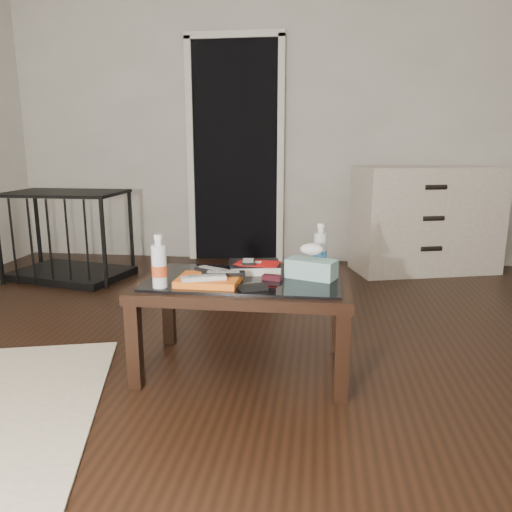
{
  "coord_description": "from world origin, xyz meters",
  "views": [
    {
      "loc": [
        0.39,
        -2.17,
        1.09
      ],
      "look_at": [
        0.08,
        0.2,
        0.55
      ],
      "focal_mm": 35.0,
      "sensor_mm": 36.0,
      "label": 1
    }
  ],
  "objects": [
    {
      "name": "ground",
      "position": [
        0.0,
        0.0,
        0.0
      ],
      "size": [
        5.0,
        5.0,
        0.0
      ],
      "primitive_type": "plane",
      "color": "black",
      "rests_on": "ground"
    },
    {
      "name": "room_shell",
      "position": [
        0.0,
        0.0,
        1.62
      ],
      "size": [
        5.0,
        5.0,
        5.0
      ],
      "color": "beige",
      "rests_on": "ground"
    },
    {
      "name": "doorway",
      "position": [
        -0.4,
        2.47,
        1.02
      ],
      "size": [
        0.9,
        0.08,
        2.07
      ],
      "color": "black",
      "rests_on": "ground"
    },
    {
      "name": "coffee_table",
      "position": [
        0.04,
        0.1,
        0.4
      ],
      "size": [
        1.0,
        0.6,
        0.46
      ],
      "color": "black",
      "rests_on": "ground"
    },
    {
      "name": "dresser",
      "position": [
        1.3,
        2.23,
        0.45
      ],
      "size": [
        1.29,
        0.82,
        0.9
      ],
      "rotation": [
        0.0,
        0.0,
        0.29
      ],
      "color": "silver",
      "rests_on": "ground"
    },
    {
      "name": "pet_crate",
      "position": [
        -1.65,
        1.63,
        0.23
      ],
      "size": [
        1.01,
        0.78,
        0.71
      ],
      "rotation": [
        0.0,
        0.0,
        -0.21
      ],
      "color": "black",
      "rests_on": "ground"
    },
    {
      "name": "magazines",
      "position": [
        -0.11,
        -0.01,
        0.48
      ],
      "size": [
        0.29,
        0.22,
        0.03
      ],
      "primitive_type": "cube",
      "rotation": [
        0.0,
        0.0,
        -0.03
      ],
      "color": "orange",
      "rests_on": "coffee_table"
    },
    {
      "name": "remote_silver",
      "position": [
        -0.12,
        -0.06,
        0.5
      ],
      "size": [
        0.2,
        0.12,
        0.02
      ],
      "primitive_type": "cube",
      "rotation": [
        0.0,
        0.0,
        0.36
      ],
      "color": "silver",
      "rests_on": "magazines"
    },
    {
      "name": "remote_black_front",
      "position": [
        -0.05,
        0.03,
        0.5
      ],
      "size": [
        0.21,
        0.09,
        0.02
      ],
      "primitive_type": "cube",
      "rotation": [
        0.0,
        0.0,
        0.19
      ],
      "color": "black",
      "rests_on": "magazines"
    },
    {
      "name": "remote_black_back",
      "position": [
        -0.1,
        0.08,
        0.5
      ],
      "size": [
        0.2,
        0.14,
        0.02
      ],
      "primitive_type": "cube",
      "rotation": [
        0.0,
        0.0,
        -0.48
      ],
      "color": "black",
      "rests_on": "magazines"
    },
    {
      "name": "textbook",
      "position": [
        0.07,
        0.24,
        0.48
      ],
      "size": [
        0.28,
        0.24,
        0.05
      ],
      "primitive_type": "cube",
      "rotation": [
        0.0,
        0.0,
        0.19
      ],
      "color": "black",
      "rests_on": "coffee_table"
    },
    {
      "name": "dvd_mailers",
      "position": [
        0.08,
        0.22,
        0.51
      ],
      "size": [
        0.22,
        0.18,
        0.01
      ],
      "primitive_type": "cube",
      "rotation": [
        0.0,
        0.0,
        -0.23
      ],
      "color": "#B10C0B",
      "rests_on": "textbook"
    },
    {
      "name": "ipod",
      "position": [
        0.05,
        0.19,
        0.52
      ],
      "size": [
        0.07,
        0.11,
        0.02
      ],
      "primitive_type": "cube",
      "rotation": [
        0.0,
        0.0,
        0.1
      ],
      "color": "black",
      "rests_on": "dvd_mailers"
    },
    {
      "name": "flip_phone",
      "position": [
        0.17,
        0.09,
        0.47
      ],
      "size": [
        0.1,
        0.06,
        0.02
      ],
      "primitive_type": "cube",
      "rotation": [
        0.0,
        0.0,
        -0.2
      ],
      "color": "black",
      "rests_on": "coffee_table"
    },
    {
      "name": "wallet",
      "position": [
        0.11,
        -0.08,
        0.47
      ],
      "size": [
        0.14,
        0.12,
        0.02
      ],
      "primitive_type": "cube",
      "rotation": [
        0.0,
        0.0,
        0.47
      ],
      "color": "black",
      "rests_on": "coffee_table"
    },
    {
      "name": "water_bottle_left",
      "position": [
        -0.31,
        -0.09,
        0.58
      ],
      "size": [
        0.08,
        0.08,
        0.24
      ],
      "primitive_type": "cylinder",
      "rotation": [
        0.0,
        0.0,
        0.33
      ],
      "color": "silver",
      "rests_on": "coffee_table"
    },
    {
      "name": "water_bottle_right",
      "position": [
        0.4,
        0.31,
        0.58
      ],
      "size": [
        0.08,
        0.08,
        0.24
      ],
      "primitive_type": "cylinder",
      "rotation": [
        0.0,
        0.0,
        0.28
      ],
      "color": "silver",
      "rests_on": "coffee_table"
    },
    {
      "name": "tissue_box",
      "position": [
        0.36,
        0.15,
        0.51
      ],
      "size": [
        0.26,
        0.19,
        0.09
      ],
      "primitive_type": "cube",
      "rotation": [
        0.0,
        0.0,
        -0.35
      ],
      "color": "teal",
      "rests_on": "coffee_table"
    }
  ]
}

